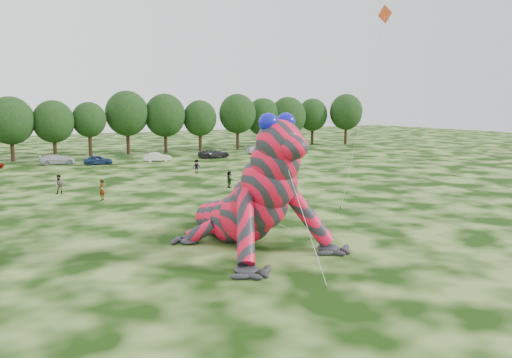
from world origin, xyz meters
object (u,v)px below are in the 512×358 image
Objects in this scene: spectator_3 at (264,166)px; car_3 at (57,160)px; tree_14 at (263,123)px; spectator_1 at (60,185)px; tree_11 at (165,123)px; tree_10 at (127,123)px; flying_kite at (382,29)px; tree_9 at (90,130)px; tree_12 at (200,126)px; car_6 at (214,154)px; tree_8 at (54,130)px; spectator_0 at (102,190)px; spectator_5 at (229,180)px; car_5 at (157,157)px; spectator_2 at (197,167)px; tree_15 at (288,122)px; tree_13 at (238,122)px; tree_16 at (312,122)px; car_7 at (260,150)px; tree_7 at (11,129)px; tree_17 at (346,119)px; inflatable_gecko at (235,177)px; car_4 at (98,160)px.

car_3 is at bearing 23.78° from spectator_3.
tree_14 is 5.05× the size of spectator_1.
spectator_1 is at bearing -123.73° from tree_11.
flying_kite is at bearing -84.64° from tree_10.
tree_9 is 18.95m from tree_12.
car_6 is (3.83, -11.52, -4.35)m from tree_11.
tree_8 is 0.95× the size of tree_14.
spectator_0 is at bearing -99.75° from tree_9.
spectator_5 is (-8.54, -7.68, 0.05)m from spectator_3.
spectator_2 is (0.18, -14.47, 0.19)m from car_5.
tree_15 is (18.46, 0.03, 0.33)m from tree_12.
spectator_5 is at bearing 111.22° from spectator_3.
tree_16 is at bearing 6.99° from tree_13.
car_7 is at bearing -29.81° from spectator_5.
spectator_3 is (-3.98, -29.23, -3.69)m from tree_12.
spectator_0 is at bearing -82.39° from tree_7.
tree_7 is 11.17m from tree_9.
tree_11 is 12.90m from car_6.
tree_7 is at bearing -179.50° from tree_13.
tree_15 is at bearing -66.77° from car_6.
spectator_1 is (-3.85, -31.52, -3.54)m from tree_8.
tree_14 reaches higher than spectator_1.
tree_7 is 5.58× the size of spectator_5.
car_6 is at bearing -102.23° from tree_12.
spectator_0 is (-50.70, -38.77, -3.77)m from tree_16.
tree_13 is at bearing -176.75° from tree_15.
tree_17 is 50.01m from spectator_2.
tree_16 is 5.89× the size of spectator_3.
spectator_1 is (2.01, -31.33, -3.81)m from tree_7.
flying_kite is 54.03m from tree_11.
spectator_2 is at bearing -150.45° from tree_17.
inflatable_gecko is 1.72× the size of tree_14.
flying_kite reaches higher than tree_16.
tree_8 is at bearing 108.00° from spectator_1.
tree_15 is 44.34m from car_3.
tree_12 is 45.05m from spectator_0.
tree_16 is 2.40× the size of car_4.
spectator_3 is at bearing 150.27° from car_7.
tree_16 is 7.06m from tree_17.
spectator_5 is (-12.52, -36.91, -3.64)m from tree_12.
tree_8 is at bearing 59.94° from car_6.
tree_11 is at bearing -17.50° from car_5.
tree_9 is at bearing -179.35° from tree_15.
tree_15 is 56.79m from spectator_1.
tree_16 is 21.93m from car_7.
tree_11 is at bearing 65.28° from inflatable_gecko.
tree_7 is at bearing 65.13° from car_6.
tree_16 is 42.82m from spectator_3.
tree_11 is 42.33m from spectator_0.
car_4 is at bearing 79.06° from inflatable_gecko.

